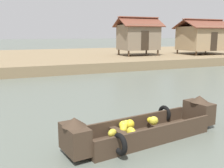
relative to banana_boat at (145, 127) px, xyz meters
The scene contains 5 objects.
ground_plane 4.33m from the banana_boat, 87.56° to the left, with size 300.00×300.00×0.00m, color #596056.
riverbank_strip 21.90m from the banana_boat, 89.52° to the left, with size 160.00×20.00×0.73m, color #7F6B4C.
banana_boat is the anchor object (origin of this frame).
stilt_house_mid_left 19.65m from the banana_boat, 62.02° to the left, with size 4.28×3.09×3.72m.
stilt_house_mid_right 22.83m from the banana_boat, 45.03° to the left, with size 4.98×3.87×3.61m.
Camera 1 is at (-3.65, -0.23, 2.81)m, focal length 42.39 mm.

